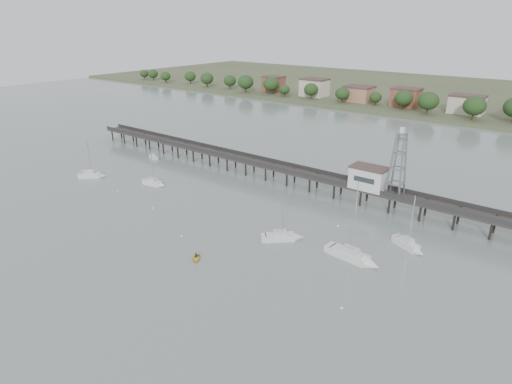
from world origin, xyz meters
TOP-DOWN VIEW (x-y plane):
  - ground_plane at (0.00, 0.00)m, footprint 500.00×500.00m
  - pier at (0.00, 60.00)m, footprint 150.00×5.00m
  - pier_building at (25.00, 60.00)m, footprint 8.40×5.40m
  - lattice_tower at (31.50, 60.00)m, footprint 3.20×3.20m
  - sailboat_a at (-42.68, 30.88)m, footprint 6.50×6.02m
  - sailboat_d at (34.95, 34.31)m, footprint 10.14×3.87m
  - sailboat_b at (-24.23, 37.19)m, footprint 6.58×3.22m
  - sailboat_c at (20.03, 33.20)m, footprint 7.24×6.93m
  - sailboat_e at (41.01, 44.53)m, footprint 7.01×4.80m
  - white_tender at (-43.75, 52.64)m, footprint 4.01×2.54m
  - yellow_dinghy at (11.30, 16.89)m, footprint 1.99×1.76m
  - dinghy_occupant at (11.30, 16.89)m, footprint 0.78×1.31m
  - mooring_buoys at (5.04, 28.48)m, footprint 68.33×25.46m
  - far_shore at (0.36, 239.58)m, footprint 500.00×170.00m

SIDE VIEW (x-z plane):
  - ground_plane at x=0.00m, z-range 0.00..0.00m
  - yellow_dinghy at x=11.30m, z-range -1.45..1.45m
  - dinghy_occupant at x=11.30m, z-range -0.15..0.15m
  - mooring_buoys at x=5.04m, z-range -0.12..0.28m
  - white_tender at x=-43.75m, z-range -0.28..1.17m
  - sailboat_d at x=34.95m, z-range -7.47..8.72m
  - sailboat_c at x=20.03m, z-range -5.79..7.08m
  - sailboat_a at x=-42.68m, z-range -5.10..6.40m
  - sailboat_e at x=41.01m, z-range -5.06..6.37m
  - sailboat_b at x=-24.23m, z-range -4.66..5.98m
  - far_shore at x=0.36m, z-range -4.25..6.15m
  - pier at x=0.00m, z-range 1.04..6.54m
  - pier_building at x=25.00m, z-range 4.02..9.32m
  - lattice_tower at x=31.50m, z-range 3.35..18.85m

